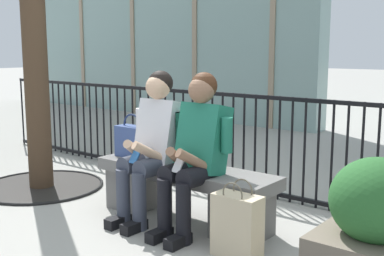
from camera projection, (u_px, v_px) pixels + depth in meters
ground_plane at (184, 220)px, 3.98m from camera, size 60.00×60.00×0.00m
stone_bench at (184, 188)px, 3.94m from camera, size 1.60×0.44×0.45m
seated_person_with_phone at (153, 141)px, 3.92m from camera, size 0.52×0.66×1.21m
seated_person_companion at (196, 148)px, 3.64m from camera, size 0.52×0.66×1.21m
handbag_on_bench at (132, 141)px, 4.24m from camera, size 0.30×0.15×0.38m
shopping_bag at (237, 225)px, 3.25m from camera, size 0.33×0.17×0.53m
plaza_railing at (249, 144)px, 4.65m from camera, size 7.76×0.04×0.96m
planter at (374, 245)px, 2.49m from camera, size 0.56×0.56×0.85m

